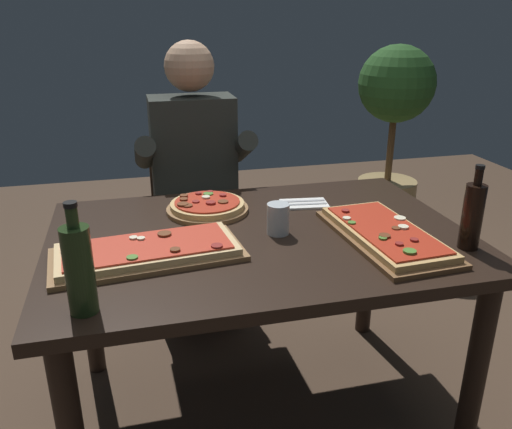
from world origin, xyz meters
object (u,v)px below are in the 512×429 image
Objects in this scene: pizza_rectangular_left at (385,234)px; seated_diner at (195,174)px; dining_table at (259,259)px; wine_bottle_dark at (472,215)px; diner_chair at (194,216)px; pizza_round_far at (207,207)px; potted_plant_corner at (392,129)px; tumbler_near_camera at (278,221)px; oil_bottle_amber at (79,268)px; pizza_rectangular_front at (148,251)px.

seated_diner reaches higher than pizza_rectangular_left.
dining_table is 2.53× the size of pizza_rectangular_left.
wine_bottle_dark reaches higher than diner_chair.
wine_bottle_dark is (0.75, -0.52, 0.09)m from pizza_round_far.
dining_table is at bearing -80.75° from seated_diner.
pizza_round_far is 0.67m from diner_chair.
potted_plant_corner is at bearing 40.87° from pizza_round_far.
tumbler_near_camera is 0.77m from seated_diner.
diner_chair is at bearing 97.97° from dining_table.
tumbler_near_camera reaches higher than dining_table.
pizza_round_far is at bearing 127.40° from tumbler_near_camera.
pizza_round_far is (-0.53, 0.40, 0.00)m from pizza_rectangular_left.
pizza_rectangular_left is 0.36m from tumbler_near_camera.
oil_bottle_amber is (-1.16, -0.10, 0.01)m from wine_bottle_dark.
wine_bottle_dark is 0.20× the size of seated_diner.
seated_diner is (-0.51, 0.89, -0.02)m from pizza_rectangular_left.
wine_bottle_dark is (0.62, -0.27, 0.21)m from dining_table.
dining_table is 1.93m from potted_plant_corner.
wine_bottle_dark reaches higher than tumbler_near_camera.
tumbler_near_camera is at bearing 30.48° from oil_bottle_amber.
potted_plant_corner is (1.81, 1.83, -0.13)m from oil_bottle_amber.
pizza_rectangular_left is at bearing -21.09° from dining_table.
pizza_rectangular_left is 1.80× the size of pizza_round_far.
dining_table is 13.28× the size of tumbler_near_camera.
dining_table is at bearing -130.80° from potted_plant_corner.
dining_table is 1.61× the size of diner_chair.
dining_table is at bearing 156.45° from wine_bottle_dark.
seated_diner reaches higher than dining_table.
tumbler_near_camera is (0.61, 0.36, -0.07)m from oil_bottle_amber.
tumbler_near_camera is at bearing 10.62° from pizza_rectangular_front.
diner_chair is at bearing 101.74° from tumbler_near_camera.
oil_bottle_amber reaches higher than pizza_rectangular_front.
pizza_round_far is 0.75m from oil_bottle_amber.
dining_table is 1.05× the size of seated_diner.
seated_diner is (0.26, 0.83, -0.02)m from pizza_rectangular_front.
pizza_rectangular_left is 1.83m from potted_plant_corner.
pizza_rectangular_left is at bearing 13.31° from oil_bottle_amber.
potted_plant_corner reaches higher than tumbler_near_camera.
diner_chair is (-0.51, 1.01, -0.27)m from pizza_rectangular_left.
oil_bottle_amber is 2.76× the size of tumbler_near_camera.
pizza_round_far reaches higher than dining_table.
seated_diner is at bearing 68.92° from oil_bottle_amber.
pizza_rectangular_front is 1.95× the size of pizza_round_far.
oil_bottle_amber is 0.71m from tumbler_near_camera.
pizza_rectangular_front is 1.08× the size of pizza_rectangular_left.
wine_bottle_dark is (0.99, -0.17, 0.09)m from pizza_rectangular_front.
pizza_round_far is 0.23× the size of seated_diner.
tumbler_near_camera is at bearing -76.44° from seated_diner.
pizza_round_far is at bearing 55.48° from pizza_rectangular_front.
potted_plant_corner is at bearing 49.20° from dining_table.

